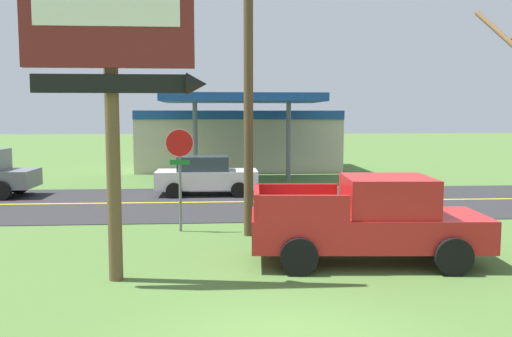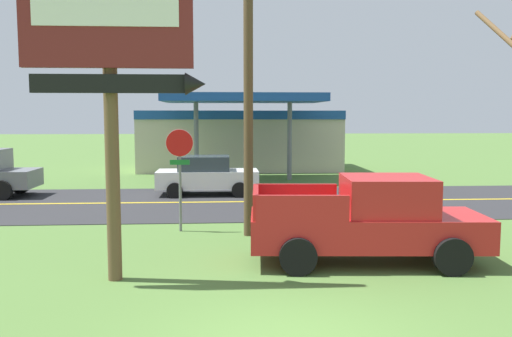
{
  "view_description": "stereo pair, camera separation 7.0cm",
  "coord_description": "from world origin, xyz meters",
  "px_view_note": "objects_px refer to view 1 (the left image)",
  "views": [
    {
      "loc": [
        -1.06,
        -7.42,
        3.33
      ],
      "look_at": [
        0.0,
        8.0,
        1.8
      ],
      "focal_mm": 37.74,
      "sensor_mm": 36.0,
      "label": 1
    },
    {
      "loc": [
        -0.99,
        -7.43,
        3.33
      ],
      "look_at": [
        0.0,
        8.0,
        1.8
      ],
      "focal_mm": 37.74,
      "sensor_mm": 36.0,
      "label": 2
    }
  ],
  "objects_px": {
    "car_white_mid_lane": "(206,175)",
    "motel_sign": "(112,42)",
    "pickup_red_parked_on_lawn": "(370,220)",
    "utility_pole": "(248,44)",
    "gas_station": "(238,138)",
    "stop_sign": "(180,161)"
  },
  "relations": [
    {
      "from": "gas_station",
      "to": "motel_sign",
      "type": "bearing_deg",
      "value": -98.14
    },
    {
      "from": "motel_sign",
      "to": "gas_station",
      "type": "relative_size",
      "value": 0.57
    },
    {
      "from": "stop_sign",
      "to": "utility_pole",
      "type": "xyz_separation_m",
      "value": [
        1.93,
        -0.64,
        3.22
      ]
    },
    {
      "from": "gas_station",
      "to": "car_white_mid_lane",
      "type": "height_order",
      "value": "gas_station"
    },
    {
      "from": "motel_sign",
      "to": "utility_pole",
      "type": "xyz_separation_m",
      "value": [
        2.85,
        4.02,
        0.51
      ]
    },
    {
      "from": "motel_sign",
      "to": "pickup_red_parked_on_lawn",
      "type": "height_order",
      "value": "motel_sign"
    },
    {
      "from": "pickup_red_parked_on_lawn",
      "to": "car_white_mid_lane",
      "type": "distance_m",
      "value": 11.36
    },
    {
      "from": "stop_sign",
      "to": "gas_station",
      "type": "bearing_deg",
      "value": 82.66
    },
    {
      "from": "utility_pole",
      "to": "car_white_mid_lane",
      "type": "height_order",
      "value": "utility_pole"
    },
    {
      "from": "motel_sign",
      "to": "gas_station",
      "type": "bearing_deg",
      "value": 81.86
    },
    {
      "from": "utility_pole",
      "to": "gas_station",
      "type": "bearing_deg",
      "value": 88.84
    },
    {
      "from": "stop_sign",
      "to": "gas_station",
      "type": "height_order",
      "value": "gas_station"
    },
    {
      "from": "gas_station",
      "to": "car_white_mid_lane",
      "type": "xyz_separation_m",
      "value": [
        -1.74,
        -10.81,
        -1.11
      ]
    },
    {
      "from": "motel_sign",
      "to": "utility_pole",
      "type": "relative_size",
      "value": 0.69
    },
    {
      "from": "car_white_mid_lane",
      "to": "gas_station",
      "type": "bearing_deg",
      "value": 80.87
    },
    {
      "from": "car_white_mid_lane",
      "to": "motel_sign",
      "type": "bearing_deg",
      "value": -97.22
    },
    {
      "from": "motel_sign",
      "to": "stop_sign",
      "type": "relative_size",
      "value": 2.31
    },
    {
      "from": "motel_sign",
      "to": "stop_sign",
      "type": "bearing_deg",
      "value": 78.84
    },
    {
      "from": "motel_sign",
      "to": "stop_sign",
      "type": "xyz_separation_m",
      "value": [
        0.92,
        4.66,
        -2.71
      ]
    },
    {
      "from": "car_white_mid_lane",
      "to": "pickup_red_parked_on_lawn",
      "type": "bearing_deg",
      "value": -69.66
    },
    {
      "from": "gas_station",
      "to": "car_white_mid_lane",
      "type": "relative_size",
      "value": 2.86
    },
    {
      "from": "utility_pole",
      "to": "stop_sign",
      "type": "bearing_deg",
      "value": 161.52
    }
  ]
}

